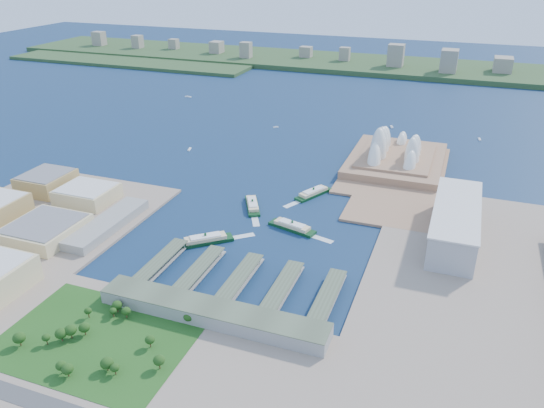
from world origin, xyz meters
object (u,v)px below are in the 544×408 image
at_px(toaster_building, 455,223).
at_px(ferry_d, 292,225).
at_px(ferry_c, 205,238).
at_px(ferry_a, 252,203).
at_px(opera_house, 398,144).
at_px(ferry_b, 314,191).

bearing_deg(toaster_building, ferry_d, -167.68).
bearing_deg(ferry_c, ferry_a, -48.40).
bearing_deg(ferry_c, opera_house, -67.75).
bearing_deg(opera_house, ferry_d, -108.45).
height_order(opera_house, ferry_b, opera_house).
distance_m(ferry_c, ferry_d, 97.75).
bearing_deg(ferry_c, ferry_b, -65.37).
distance_m(toaster_building, ferry_d, 173.67).
relative_size(ferry_a, ferry_c, 0.92).
bearing_deg(ferry_b, ferry_a, -108.95).
bearing_deg(ferry_d, ferry_a, 74.87).
xyz_separation_m(toaster_building, ferry_c, (-245.87, -97.32, -14.95)).
height_order(ferry_a, ferry_d, ferry_d).
relative_size(ferry_a, ferry_b, 0.97).
relative_size(toaster_building, ferry_d, 2.78).
distance_m(ferry_b, ferry_d, 95.56).
relative_size(ferry_a, ferry_d, 0.97).
distance_m(ferry_b, ferry_c, 172.44).
xyz_separation_m(toaster_building, ferry_d, (-169.02, -36.91, -15.23)).
bearing_deg(opera_house, ferry_a, -125.26).
bearing_deg(ferry_a, toaster_building, -27.38).
distance_m(ferry_a, ferry_b, 83.78).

